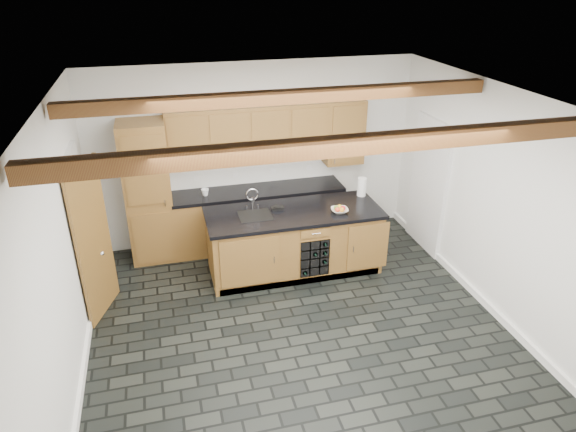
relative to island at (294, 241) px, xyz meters
name	(u,v)px	position (x,y,z in m)	size (l,w,h in m)	color
ground	(297,325)	(-0.31, -1.28, -0.46)	(5.00, 5.00, 0.00)	black
room_shell	(280,197)	(-0.39, -0.75, 1.06)	(5.01, 5.00, 5.00)	white
back_cabinetry	(235,188)	(-0.68, 0.95, 0.51)	(3.65, 0.62, 2.20)	olive
island	(294,241)	(0.00, 0.00, 0.00)	(2.48, 0.96, 0.93)	olive
faucet	(255,212)	(-0.56, 0.05, 0.50)	(0.45, 0.40, 0.34)	black
kitchen_scale	(278,208)	(-0.21, 0.13, 0.49)	(0.17, 0.11, 0.05)	black
fruit_bowl	(340,210)	(0.60, -0.18, 0.49)	(0.24, 0.24, 0.06)	silver
fruit_cluster	(340,208)	(0.60, -0.18, 0.53)	(0.16, 0.17, 0.07)	red
paper_towel	(362,187)	(1.11, 0.30, 0.60)	(0.13, 0.13, 0.28)	white
mug	(205,192)	(-1.14, 0.88, 0.52)	(0.11, 0.11, 0.10)	white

